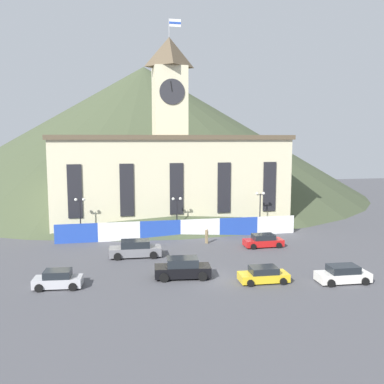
% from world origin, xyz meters
% --- Properties ---
extents(ground_plane, '(160.00, 160.00, 0.00)m').
position_xyz_m(ground_plane, '(0.00, 0.00, 0.00)').
color(ground_plane, '#4C4C51').
extents(civic_building, '(32.15, 11.38, 28.15)m').
position_xyz_m(civic_building, '(0.00, 23.77, 7.12)').
color(civic_building, beige).
rests_on(civic_building, ground).
extents(banner_fence, '(29.80, 0.12, 2.28)m').
position_xyz_m(banner_fence, '(0.00, 15.42, 1.14)').
color(banner_fence, '#2347B2').
rests_on(banner_fence, ground).
extents(hillside_backdrop, '(96.19, 96.19, 27.92)m').
position_xyz_m(hillside_backdrop, '(0.00, 62.62, 13.96)').
color(hillside_backdrop, '#424C33').
rests_on(hillside_backdrop, ground).
extents(street_lamp_left, '(1.26, 0.36, 5.15)m').
position_xyz_m(street_lamp_left, '(-11.96, 16.63, 3.73)').
color(street_lamp_left, black).
rests_on(street_lamp_left, ground).
extents(street_lamp_center, '(1.26, 0.36, 4.91)m').
position_xyz_m(street_lamp_center, '(-0.25, 16.63, 3.58)').
color(street_lamp_center, black).
rests_on(street_lamp_center, ground).
extents(street_lamp_right, '(1.26, 0.36, 5.30)m').
position_xyz_m(street_lamp_right, '(10.72, 16.63, 3.82)').
color(street_lamp_right, black).
rests_on(street_lamp_right, ground).
extents(car_black_suv, '(5.08, 2.77, 1.80)m').
position_xyz_m(car_black_suv, '(-2.42, 0.63, 0.83)').
color(car_black_suv, black).
rests_on(car_black_suv, ground).
extents(car_white_taxi, '(4.57, 2.28, 1.50)m').
position_xyz_m(car_white_taxi, '(10.79, -3.32, 0.69)').
color(car_white_taxi, white).
rests_on(car_white_taxi, ground).
extents(car_silver_hatch, '(4.04, 2.31, 1.50)m').
position_xyz_m(car_silver_hatch, '(-12.94, 0.16, 0.69)').
color(car_silver_hatch, '#B7B7BC').
rests_on(car_silver_hatch, ground).
extents(car_gray_pickup, '(5.39, 2.56, 1.75)m').
position_xyz_m(car_gray_pickup, '(-6.04, 8.15, 0.81)').
color(car_gray_pickup, slate).
rests_on(car_gray_pickup, ground).
extents(car_red_sedan, '(4.41, 2.14, 1.45)m').
position_xyz_m(car_red_sedan, '(8.47, 9.42, 0.67)').
color(car_red_sedan, red).
rests_on(car_red_sedan, ground).
extents(car_yellow_coupe, '(4.27, 2.25, 1.35)m').
position_xyz_m(car_yellow_coupe, '(4.17, -1.88, 0.63)').
color(car_yellow_coupe, yellow).
rests_on(car_yellow_coupe, ground).
extents(pedestrian, '(0.51, 0.51, 1.81)m').
position_xyz_m(pedestrian, '(2.55, 12.24, 0.99)').
color(pedestrian, olive).
rests_on(pedestrian, ground).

